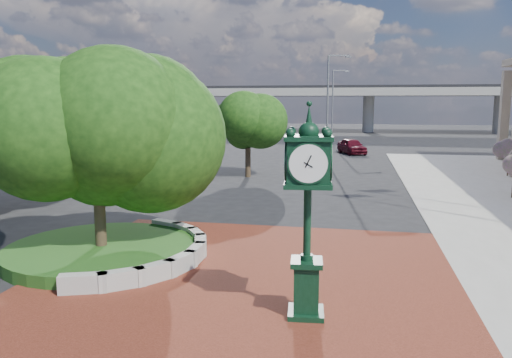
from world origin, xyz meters
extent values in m
plane|color=black|center=(0.00, 0.00, 0.00)|extent=(200.00, 200.00, 0.00)
cube|color=maroon|center=(0.00, -1.00, 0.02)|extent=(12.00, 12.00, 0.04)
cube|color=#9E9B93|center=(-3.91, -3.01, 0.27)|extent=(1.29, 0.76, 0.54)
cube|color=#9E9B93|center=(-3.05, -2.54, 0.27)|extent=(1.20, 1.04, 0.54)
cube|color=#9E9B93|center=(-2.38, -1.84, 0.27)|extent=(1.00, 1.22, 0.54)
cube|color=#9E9B93|center=(-1.95, -0.96, 0.27)|extent=(0.71, 1.30, 0.54)
cube|color=#9E9B93|center=(-1.80, 0.00, 0.27)|extent=(0.35, 1.25, 0.54)
cube|color=#9E9B93|center=(-1.95, 0.96, 0.27)|extent=(0.71, 1.30, 0.54)
cube|color=#9E9B93|center=(-2.38, 1.84, 0.27)|extent=(1.00, 1.22, 0.54)
cube|color=#9E9B93|center=(-3.05, 2.54, 0.27)|extent=(1.20, 1.04, 0.54)
cube|color=#9E9B93|center=(-3.91, 3.01, 0.27)|extent=(1.29, 0.76, 0.54)
cylinder|color=#134416|center=(-5.00, 0.00, 0.20)|extent=(6.10, 6.10, 0.40)
cube|color=#9E9B93|center=(0.00, 70.00, 6.50)|extent=(90.00, 12.00, 1.20)
cube|color=black|center=(0.00, 70.00, 7.30)|extent=(90.00, 12.00, 0.40)
cylinder|color=#9E9B93|center=(-35.00, 70.00, 3.00)|extent=(1.80, 1.80, 6.00)
cylinder|color=#9E9B93|center=(-15.00, 70.00, 3.00)|extent=(1.80, 1.80, 6.00)
cylinder|color=#9E9B93|center=(5.00, 70.00, 3.00)|extent=(1.80, 1.80, 6.00)
cylinder|color=#9E9B93|center=(25.00, 70.00, 3.00)|extent=(1.80, 1.80, 6.00)
cylinder|color=#38281C|center=(-5.00, 0.00, 1.08)|extent=(0.36, 0.36, 2.17)
sphere|color=#15390F|center=(-5.00, 0.00, 3.73)|extent=(5.20, 5.20, 5.20)
cylinder|color=#38281C|center=(-4.00, 18.00, 0.96)|extent=(0.36, 0.36, 1.92)
sphere|color=#15390F|center=(-4.00, 18.00, 3.25)|extent=(4.40, 4.40, 4.40)
cube|color=black|center=(1.99, -3.28, 0.08)|extent=(0.91, 0.91, 0.17)
cube|color=black|center=(1.99, -3.28, 0.73)|extent=(0.62, 0.62, 1.15)
cube|color=black|center=(1.99, -3.28, 1.33)|extent=(0.80, 0.80, 0.13)
cylinder|color=black|center=(1.99, -3.28, 2.28)|extent=(0.18, 0.18, 1.77)
cube|color=black|center=(1.99, -3.28, 3.70)|extent=(1.02, 1.02, 0.94)
cylinder|color=white|center=(2.03, -3.77, 3.70)|extent=(0.84, 0.14, 0.83)
cylinder|color=white|center=(1.94, -2.80, 3.70)|extent=(0.84, 0.14, 0.83)
cylinder|color=white|center=(1.50, -3.33, 3.70)|extent=(0.14, 0.84, 0.83)
cylinder|color=white|center=(2.48, -3.24, 3.70)|extent=(0.14, 0.84, 0.83)
sphere|color=black|center=(1.99, -3.28, 4.35)|extent=(0.46, 0.46, 0.46)
cone|color=black|center=(1.99, -3.28, 4.69)|extent=(0.19, 0.19, 0.52)
imported|color=#4D0B17|center=(2.71, 34.56, 0.75)|extent=(3.26, 4.73, 1.50)
cylinder|color=slate|center=(0.64, 28.19, 4.39)|extent=(0.16, 0.16, 8.77)
cube|color=slate|center=(1.50, 28.38, 8.77)|extent=(1.75, 0.51, 0.12)
cube|color=slate|center=(2.27, 28.54, 8.68)|extent=(0.53, 0.34, 0.15)
cylinder|color=slate|center=(0.31, 44.28, 4.26)|extent=(0.15, 0.15, 8.52)
cube|color=slate|center=(1.12, 44.54, 8.52)|extent=(1.66, 0.67, 0.11)
cube|color=slate|center=(1.84, 44.78, 8.43)|extent=(0.52, 0.37, 0.14)
cylinder|color=#38281C|center=(13.21, 21.72, 0.60)|extent=(0.10, 0.10, 1.20)
sphere|color=#AD569B|center=(13.21, 21.72, 1.60)|extent=(1.20, 1.20, 1.20)
camera|label=1|loc=(3.01, -14.41, 5.02)|focal=35.00mm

